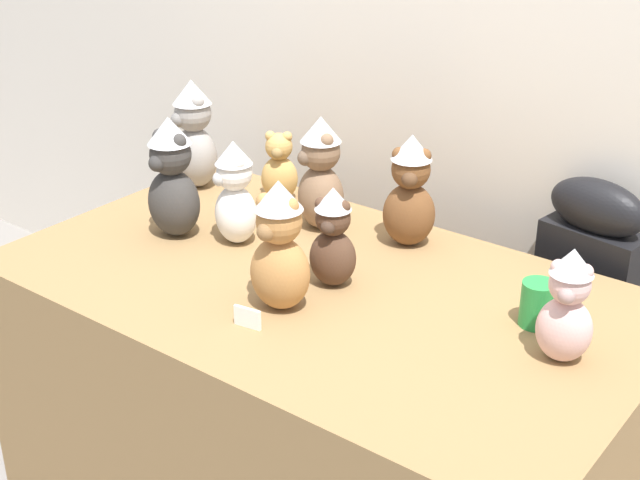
{
  "coord_description": "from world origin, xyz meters",
  "views": [
    {
      "loc": [
        1.23,
        -1.36,
        1.83
      ],
      "look_at": [
        0.0,
        0.25,
        0.87
      ],
      "focal_mm": 50.48,
      "sensor_mm": 36.0,
      "label": 1
    }
  ],
  "objects": [
    {
      "name": "name_card_front_left",
      "position": [
        -0.0,
        -0.03,
        0.78
      ],
      "size": [
        0.07,
        0.02,
        0.05
      ],
      "primitive_type": "cube",
      "rotation": [
        0.0,
        0.0,
        0.15
      ],
      "color": "white",
      "rests_on": "display_table"
    },
    {
      "name": "instrument_case",
      "position": [
        0.48,
        0.86,
        0.48
      ],
      "size": [
        0.29,
        0.16,
        0.96
      ],
      "rotation": [
        0.0,
        0.0,
        -0.14
      ],
      "color": "black",
      "rests_on": "ground_plane"
    },
    {
      "name": "display_table",
      "position": [
        0.0,
        0.25,
        0.38
      ],
      "size": [
        1.66,
        0.95,
        0.75
      ],
      "primitive_type": "cube",
      "color": "olive",
      "rests_on": "ground_plane"
    },
    {
      "name": "teddy_bear_honey",
      "position": [
        -0.43,
        0.61,
        0.86
      ],
      "size": [
        0.15,
        0.14,
        0.22
      ],
      "rotation": [
        0.0,
        0.0,
        0.54
      ],
      "color": "tan",
      "rests_on": "display_table"
    },
    {
      "name": "teddy_bear_mocha",
      "position": [
        -0.21,
        0.53,
        0.91
      ],
      "size": [
        0.19,
        0.18,
        0.33
      ],
      "rotation": [
        0.0,
        0.0,
        -0.46
      ],
      "color": "#7F6047",
      "rests_on": "display_table"
    },
    {
      "name": "teddy_bear_charcoal",
      "position": [
        -0.5,
        0.23,
        0.92
      ],
      "size": [
        0.16,
        0.14,
        0.35
      ],
      "rotation": [
        0.0,
        0.0,
        -0.01
      ],
      "color": "#383533",
      "rests_on": "display_table"
    },
    {
      "name": "teddy_bear_blush",
      "position": [
        0.63,
        0.29,
        0.88
      ],
      "size": [
        0.14,
        0.13,
        0.27
      ],
      "rotation": [
        0.0,
        0.0,
        0.25
      ],
      "color": "beige",
      "rests_on": "display_table"
    },
    {
      "name": "teddy_bear_chestnut",
      "position": [
        0.05,
        0.58,
        0.91
      ],
      "size": [
        0.18,
        0.18,
        0.32
      ],
      "rotation": [
        0.0,
        0.0,
        0.49
      ],
      "color": "brown",
      "rests_on": "display_table"
    },
    {
      "name": "teddy_bear_cocoa",
      "position": [
        0.03,
        0.26,
        0.88
      ],
      "size": [
        0.14,
        0.13,
        0.26
      ],
      "rotation": [
        0.0,
        0.0,
        0.31
      ],
      "color": "#4C3323",
      "rests_on": "display_table"
    },
    {
      "name": "teddy_bear_caramel",
      "position": [
        -0.0,
        0.09,
        0.91
      ],
      "size": [
        0.17,
        0.15,
        0.33
      ],
      "rotation": [
        0.0,
        0.0,
        0.19
      ],
      "color": "#B27A42",
      "rests_on": "display_table"
    },
    {
      "name": "teddy_bear_snow",
      "position": [
        -0.33,
        0.3,
        0.9
      ],
      "size": [
        0.17,
        0.16,
        0.29
      ],
      "rotation": [
        0.0,
        0.0,
        -0.41
      ],
      "color": "white",
      "rests_on": "display_table"
    },
    {
      "name": "party_cup_green",
      "position": [
        0.53,
        0.39,
        0.81
      ],
      "size": [
        0.08,
        0.08,
        0.11
      ],
      "primitive_type": "cylinder",
      "color": "#238C3D",
      "rests_on": "display_table"
    },
    {
      "name": "wall_back",
      "position": [
        0.0,
        0.98,
        1.3
      ],
      "size": [
        7.0,
        0.08,
        2.6
      ],
      "primitive_type": "cube",
      "color": "silver",
      "rests_on": "ground_plane"
    },
    {
      "name": "teddy_bear_ash",
      "position": [
        -0.72,
        0.54,
        0.92
      ],
      "size": [
        0.19,
        0.18,
        0.35
      ],
      "rotation": [
        0.0,
        0.0,
        -0.32
      ],
      "color": "gray",
      "rests_on": "display_table"
    }
  ]
}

